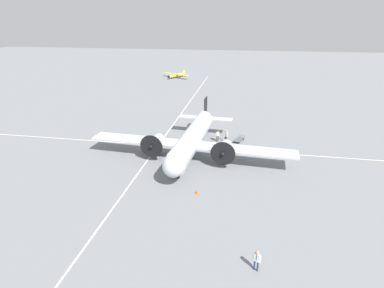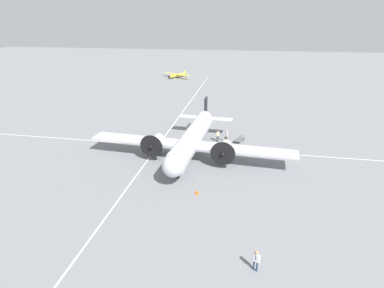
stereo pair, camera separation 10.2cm
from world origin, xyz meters
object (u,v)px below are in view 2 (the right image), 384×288
airliner_main (191,139)px  suitcase_near_door (225,140)px  crew_foreground (256,259)px  traffic_cone (197,192)px  ramp_agent (218,134)px  passenger_boarding (226,135)px  baggage_cart (239,139)px  light_aircraft_distant (177,75)px

airliner_main → suitcase_near_door: size_ratio=40.03×
crew_foreground → traffic_cone: 10.99m
ramp_agent → suitcase_near_door: size_ratio=2.75×
passenger_boarding → baggage_cart: bearing=64.2°
crew_foreground → suitcase_near_door: crew_foreground is taller
passenger_boarding → ramp_agent: passenger_boarding is taller
airliner_main → ramp_agent: 6.75m
traffic_cone → airliner_main: bearing=14.0°
traffic_cone → passenger_boarding: bearing=-7.5°
crew_foreground → ramp_agent: 24.59m
crew_foreground → ramp_agent: (24.07, 5.05, 0.06)m
light_aircraft_distant → traffic_cone: size_ratio=17.52×
airliner_main → light_aircraft_distant: 58.02m
airliner_main → suitcase_near_door: bearing=151.4°
crew_foreground → traffic_cone: (9.33, 5.74, -0.83)m
suitcase_near_door → traffic_cone: (-14.91, 1.74, -0.07)m
airliner_main → baggage_cart: bearing=142.0°
airliner_main → baggage_cart: airliner_main is taller
suitcase_near_door → baggage_cart: bearing=-76.1°
traffic_cone → baggage_cart: bearing=-13.9°
airliner_main → suitcase_near_door: airliner_main is taller
ramp_agent → light_aircraft_distant: 53.13m
airliner_main → ramp_agent: airliner_main is taller
ramp_agent → light_aircraft_distant: (50.15, 17.53, -0.32)m
light_aircraft_distant → traffic_cone: light_aircraft_distant is taller
passenger_boarding → crew_foreground: bearing=-35.6°
baggage_cart → traffic_cone: baggage_cart is taller
baggage_cart → traffic_cone: bearing=6.6°
baggage_cart → passenger_boarding: bearing=-50.8°
suitcase_near_door → light_aircraft_distant: 53.32m
ramp_agent → light_aircraft_distant: light_aircraft_distant is taller
ramp_agent → airliner_main: bearing=19.9°
baggage_cart → light_aircraft_distant: (49.47, 20.65, 0.54)m
airliner_main → crew_foreground: bearing=27.6°
passenger_boarding → suitcase_near_door: 0.87m
suitcase_near_door → traffic_cone: 15.01m
baggage_cart → light_aircraft_distant: size_ratio=0.27×
airliner_main → suitcase_near_door: (6.14, -3.92, -2.20)m
ramp_agent → light_aircraft_distant: bearing=-115.2°
crew_foreground → suitcase_near_door: size_ratio=2.66×
airliner_main → ramp_agent: bearing=158.3°
suitcase_near_door → traffic_cone: bearing=173.4°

